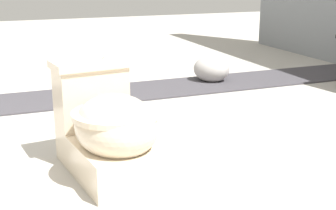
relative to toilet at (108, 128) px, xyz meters
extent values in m
plane|color=#B7B2A8|center=(-0.16, -0.19, -0.22)|extent=(14.00, 14.00, 0.00)
cube|color=#423F44|center=(-1.39, 0.31, -0.21)|extent=(0.56, 8.00, 0.01)
cube|color=beige|center=(0.00, 0.00, -0.14)|extent=(0.64, 0.41, 0.17)
ellipsoid|color=beige|center=(0.10, 0.01, 0.04)|extent=(0.48, 0.41, 0.28)
cylinder|color=beige|center=(0.10, 0.01, 0.10)|extent=(0.44, 0.44, 0.03)
cube|color=beige|center=(-0.21, -0.03, 0.10)|extent=(0.22, 0.36, 0.30)
cube|color=beige|center=(-0.21, -0.03, 0.27)|extent=(0.25, 0.39, 0.04)
cylinder|color=silver|center=(-0.22, 0.05, 0.29)|extent=(0.02, 0.02, 0.01)
ellipsoid|color=#B7B2AD|center=(-1.48, 1.28, -0.11)|extent=(0.40, 0.40, 0.22)
camera|label=1|loc=(2.00, -0.50, 0.71)|focal=50.00mm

